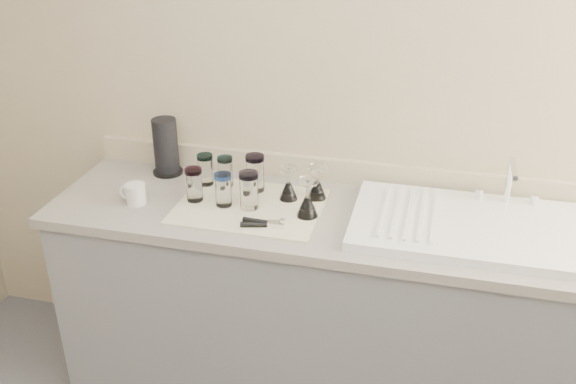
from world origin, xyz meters
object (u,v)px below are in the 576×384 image
(paper_towel_roll, at_px, (166,147))
(white_mug, at_px, (135,194))
(sink_unit, at_px, (468,226))
(tumbler_magenta, at_px, (194,184))
(tumbler_blue, at_px, (223,190))
(goblet_back_right, at_px, (317,187))
(goblet_front_right, at_px, (307,204))
(goblet_back_left, at_px, (288,189))
(tumbler_lavender, at_px, (249,190))
(tumbler_cyan, at_px, (225,171))
(tumbler_purple, at_px, (255,173))
(tumbler_teal, at_px, (205,169))
(can_opener, at_px, (263,223))

(paper_towel_roll, bearing_deg, white_mug, -91.57)
(sink_unit, bearing_deg, tumbler_magenta, -178.37)
(sink_unit, relative_size, tumbler_blue, 6.28)
(tumbler_blue, distance_m, goblet_back_right, 0.37)
(white_mug, bearing_deg, goblet_front_right, 4.30)
(tumbler_magenta, xyz_separation_m, goblet_front_right, (0.45, -0.02, -0.02))
(goblet_back_left, bearing_deg, tumbler_lavender, -139.21)
(tumbler_lavender, relative_size, goblet_back_left, 1.12)
(tumbler_cyan, bearing_deg, tumbler_magenta, -116.01)
(tumbler_blue, height_order, goblet_back_right, goblet_back_right)
(sink_unit, distance_m, tumbler_magenta, 1.03)
(sink_unit, bearing_deg, white_mug, -175.55)
(sink_unit, relative_size, goblet_back_left, 6.27)
(white_mug, height_order, paper_towel_roll, paper_towel_roll)
(tumbler_purple, bearing_deg, tumbler_magenta, -145.63)
(tumbler_teal, distance_m, goblet_front_right, 0.49)
(tumbler_cyan, xyz_separation_m, tumbler_purple, (0.13, -0.01, 0.01))
(tumbler_blue, xyz_separation_m, tumbler_lavender, (0.10, 0.00, 0.01))
(sink_unit, distance_m, tumbler_teal, 1.05)
(tumbler_cyan, height_order, white_mug, tumbler_cyan)
(tumbler_purple, xyz_separation_m, can_opener, (0.11, -0.27, -0.07))
(tumbler_teal, bearing_deg, tumbler_blue, -50.29)
(goblet_front_right, bearing_deg, white_mug, -175.70)
(tumbler_lavender, bearing_deg, tumbler_teal, 146.14)
(tumbler_purple, relative_size, tumbler_lavender, 1.02)
(tumbler_teal, xyz_separation_m, paper_towel_roll, (-0.20, 0.08, 0.05))
(goblet_back_left, bearing_deg, tumbler_teal, 172.38)
(tumbler_purple, distance_m, tumbler_lavender, 0.15)
(can_opener, height_order, white_mug, white_mug)
(tumbler_cyan, xyz_separation_m, goblet_back_left, (0.28, -0.05, -0.02))
(sink_unit, distance_m, white_mug, 1.26)
(tumbler_blue, height_order, paper_towel_roll, paper_towel_roll)
(tumbler_blue, bearing_deg, tumbler_magenta, 173.99)
(tumbler_cyan, bearing_deg, tumbler_purple, -5.48)
(sink_unit, xyz_separation_m, goblet_back_left, (-0.68, 0.07, 0.03))
(white_mug, bearing_deg, goblet_back_right, 16.56)
(tumbler_cyan, distance_m, tumbler_magenta, 0.17)
(paper_towel_roll, bearing_deg, tumbler_blue, -35.10)
(tumbler_cyan, bearing_deg, sink_unit, -7.31)
(tumbler_lavender, relative_size, can_opener, 0.92)
(tumbler_magenta, xyz_separation_m, tumbler_lavender, (0.23, -0.01, 0.01))
(goblet_back_right, bearing_deg, goblet_front_right, -92.10)
(tumbler_lavender, bearing_deg, white_mug, -172.62)
(tumbler_blue, bearing_deg, tumbler_purple, 62.19)
(goblet_back_right, distance_m, paper_towel_roll, 0.68)
(can_opener, bearing_deg, tumbler_blue, 147.82)
(tumbler_purple, relative_size, tumbler_blue, 1.15)
(tumbler_blue, bearing_deg, goblet_back_left, 26.07)
(sink_unit, bearing_deg, tumbler_cyan, 172.69)
(tumbler_blue, relative_size, can_opener, 0.82)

